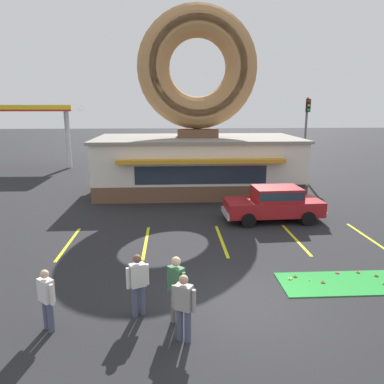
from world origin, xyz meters
The scene contains 24 objects.
ground_plane centered at (0.00, 0.00, 0.00)m, with size 160.00×160.00×0.00m, color #232326.
donut_shop_building centered at (-0.36, 13.94, 3.74)m, with size 12.30×6.75×10.96m.
putting_mat centered at (3.18, 1.12, 0.01)m, with size 3.84×1.58×0.03m, color green.
mini_donut_near_left centered at (4.35, 0.92, 0.05)m, with size 0.13×0.13×0.04m, color #A5724C.
mini_donut_near_right centered at (4.41, 1.48, 0.05)m, with size 0.13×0.13×0.04m, color brown.
mini_donut_mid_left centered at (2.56, 1.14, 0.05)m, with size 0.13×0.13×0.04m, color brown.
mini_donut_mid_centre centered at (1.85, 1.57, 0.05)m, with size 0.13×0.13×0.04m, color brown.
mini_donut_mid_right centered at (3.28, 1.76, 0.05)m, with size 0.13×0.13×0.04m, color #D8667F.
mini_donut_far_left centered at (3.96, 1.77, 0.05)m, with size 0.13×0.13×0.04m, color #D8667F.
mini_donut_far_centre centered at (1.64, 1.43, 0.05)m, with size 0.13×0.13×0.04m, color #E5C666.
golf_ball centered at (2.21, 1.32, 0.05)m, with size 0.04×0.04×0.04m, color white.
car_red centered at (2.77, 7.49, 0.87)m, with size 4.63×2.13×1.60m.
pedestrian_blue_sweater_man centered at (-2.84, -0.30, 0.92)m, with size 0.55×0.37×1.66m.
pedestrian_hooded_kid centered at (-1.88, -0.70, 0.98)m, with size 0.43×0.46×1.75m.
pedestrian_leather_jacket_man centered at (-1.73, -1.42, 0.89)m, with size 0.53×0.39×1.62m.
pedestrian_clipboard_woman centered at (-4.93, -0.82, 0.85)m, with size 0.46×0.44×1.55m.
trash_bin centered at (5.21, 11.02, 0.50)m, with size 0.57×0.57×0.97m.
traffic_light_pole centered at (7.82, 17.89, 3.71)m, with size 0.28×0.47×5.80m.
gas_station_canopy centered at (-14.20, 23.42, 4.86)m, with size 9.00×4.46×5.30m.
parking_stripe_far_left centered at (-6.00, 5.00, 0.00)m, with size 0.12×3.60×0.01m, color yellow.
parking_stripe_left centered at (-3.00, 5.00, 0.00)m, with size 0.12×3.60×0.01m, color yellow.
parking_stripe_mid_left centered at (0.00, 5.00, 0.00)m, with size 0.12×3.60×0.01m, color yellow.
parking_stripe_centre centered at (3.00, 5.00, 0.00)m, with size 0.12×3.60×0.01m, color yellow.
parking_stripe_mid_right centered at (6.00, 5.00, 0.00)m, with size 0.12×3.60×0.01m, color yellow.
Camera 1 is at (-1.96, -9.00, 5.25)m, focal length 35.00 mm.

